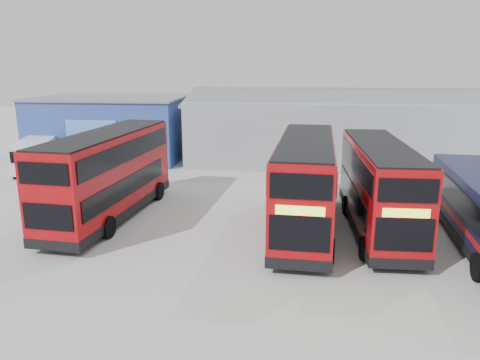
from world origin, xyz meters
TOP-DOWN VIEW (x-y plane):
  - ground_plane at (0.00, 0.00)m, footprint 120.00×120.00m
  - office_block at (-14.00, 17.99)m, footprint 12.30×8.32m
  - maintenance_shed at (8.00, 20.00)m, footprint 30.50×12.00m
  - double_decker_left at (-8.21, 2.65)m, footprint 3.53×10.91m
  - double_decker_centre at (1.84, 1.87)m, footprint 3.20×10.79m
  - double_decker_right at (5.35, 2.19)m, footprint 2.74×10.17m
  - panel_van at (-17.55, 12.05)m, footprint 3.62×5.92m

SIDE VIEW (x-z plane):
  - ground_plane at x=0.00m, z-range 0.00..0.00m
  - panel_van at x=-17.55m, z-range 0.14..2.56m
  - double_decker_right at x=5.35m, z-range -0.01..4.26m
  - double_decker_centre at x=1.84m, z-range -0.01..4.50m
  - double_decker_left at x=-8.21m, z-range -0.01..4.53m
  - office_block at x=-14.00m, z-range 0.02..5.14m
  - maintenance_shed at x=8.00m, z-range -0.34..5.55m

